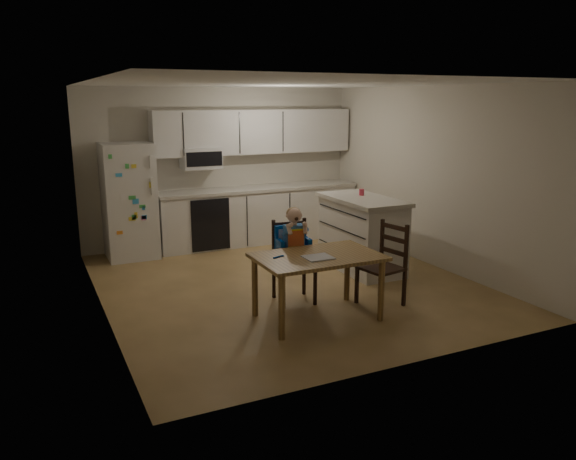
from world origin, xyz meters
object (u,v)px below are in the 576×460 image
(red_cup, at_px, (362,192))
(dining_table, at_px, (318,264))
(kitchen_island, at_px, (362,233))
(chair_booster, at_px, (293,245))
(refrigerator, at_px, (129,201))
(chair_side, at_px, (387,258))

(red_cup, xyz_separation_m, dining_table, (-1.49, -1.49, -0.45))
(kitchen_island, height_order, chair_booster, chair_booster)
(refrigerator, bearing_deg, chair_booster, -63.32)
(red_cup, distance_m, chair_side, 1.61)
(dining_table, xyz_separation_m, chair_booster, (0.01, 0.62, 0.07))
(chair_booster, height_order, chair_side, chair_booster)
(refrigerator, relative_size, kitchen_island, 1.24)
(chair_side, bearing_deg, chair_booster, -130.66)
(red_cup, bearing_deg, dining_table, -135.00)
(dining_table, distance_m, chair_side, 0.95)
(refrigerator, relative_size, chair_booster, 1.52)
(refrigerator, xyz_separation_m, red_cup, (2.85, -1.85, 0.21))
(dining_table, distance_m, chair_booster, 0.62)
(chair_booster, bearing_deg, chair_side, -22.98)
(kitchen_island, relative_size, chair_side, 1.44)
(red_cup, bearing_deg, chair_booster, -149.50)
(chair_booster, bearing_deg, dining_table, -83.17)
(kitchen_island, xyz_separation_m, red_cup, (0.09, 0.17, 0.55))
(red_cup, height_order, chair_side, red_cup)
(dining_table, relative_size, chair_side, 1.38)
(refrigerator, distance_m, kitchen_island, 3.44)
(refrigerator, relative_size, dining_table, 1.29)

